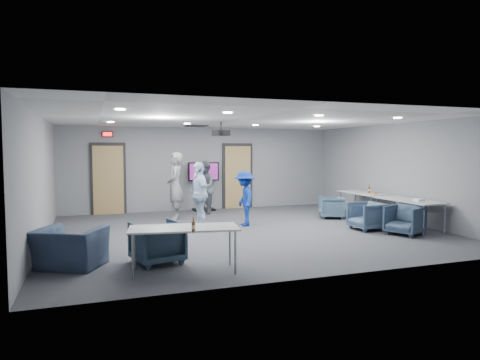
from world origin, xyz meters
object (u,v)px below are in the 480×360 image
object	(u,v)px
chair_right_a	(331,207)
chair_right_b	(367,216)
bottle_front	(194,227)
chair_front_b	(70,248)
person_d	(244,198)
chair_front_a	(157,242)
chair_right_c	(405,220)
tv_stand	(204,183)
person_a	(175,186)
table_right_b	(409,201)
table_front_left	(184,230)
bottle_right	(369,190)
person_b	(204,188)
table_right_a	(363,194)
projector	(221,133)
person_c	(199,195)

from	to	relation	value
chair_right_a	chair_right_b	bearing A→B (deg)	19.37
bottle_front	chair_front_b	bearing A→B (deg)	143.48
person_d	chair_front_a	size ratio (longest dim) A/B	1.77
chair_right_c	tv_stand	bearing A→B (deg)	-171.81
person_a	table_right_b	xyz separation A→B (m)	(5.26, -3.35, -0.26)
chair_right_c	table_front_left	distance (m)	5.64
chair_right_a	bottle_right	size ratio (longest dim) A/B	2.89
chair_right_b	chair_front_a	size ratio (longest dim) A/B	0.93
person_b	tv_stand	distance (m)	0.77
table_front_left	chair_right_b	bearing A→B (deg)	31.97
person_b	chair_front_a	xyz separation A→B (m)	(-2.24, -5.32, -0.45)
chair_front_a	table_right_a	world-z (taller)	chair_front_a
bottle_front	tv_stand	xyz separation A→B (m)	(2.03, 7.20, 0.08)
bottle_right	tv_stand	distance (m)	5.17
person_a	tv_stand	distance (m)	1.91
table_front_left	projector	bearing A→B (deg)	73.91
person_d	bottle_front	bearing A→B (deg)	-20.36
table_front_left	tv_stand	xyz separation A→B (m)	(2.08, 6.75, 0.21)
chair_front_a	person_b	bearing A→B (deg)	-126.98
table_front_left	bottle_right	distance (m)	7.23
chair_right_c	person_a	bearing A→B (deg)	-154.52
chair_right_b	chair_right_a	bearing A→B (deg)	174.59
table_front_left	person_d	bearing A→B (deg)	66.34
bottle_front	projector	world-z (taller)	projector
chair_front_b	person_b	bearing A→B (deg)	-98.02
chair_right_c	table_front_left	size ratio (longest dim) A/B	0.41
person_a	person_d	bearing A→B (deg)	55.60
tv_stand	bottle_right	bearing A→B (deg)	-36.59
chair_front_b	table_right_b	bearing A→B (deg)	-144.91
person_b	bottle_right	bearing A→B (deg)	75.20
bottle_front	bottle_right	xyz separation A→B (m)	(6.18, 4.12, 0.01)
chair_right_b	table_right_b	bearing A→B (deg)	80.01
bottle_front	chair_right_c	bearing A→B (deg)	17.83
person_c	bottle_front	size ratio (longest dim) A/B	7.54
bottle_right	tv_stand	xyz separation A→B (m)	(-4.15, 3.08, 0.08)
bottle_front	chair_front_a	bearing A→B (deg)	108.59
person_c	chair_front_b	distance (m)	4.19
table_right_a	table_front_left	world-z (taller)	same
person_b	chair_front_b	bearing A→B (deg)	-22.00
table_right_a	person_a	bearing A→B (deg)	74.60
chair_front_b	person_a	bearing A→B (deg)	-93.26
person_c	chair_front_b	xyz separation A→B (m)	(-2.95, -2.94, -0.50)
person_c	projector	size ratio (longest dim) A/B	3.86
person_d	tv_stand	size ratio (longest dim) A/B	0.91
person_a	tv_stand	size ratio (longest dim) A/B	1.21
person_c	bottle_front	bearing A→B (deg)	-22.29
chair_right_a	chair_front_a	size ratio (longest dim) A/B	0.85
table_right_b	projector	bearing A→B (deg)	68.26
table_right_a	table_right_b	distance (m)	1.90
person_c	chair_front_a	size ratio (longest dim) A/B	2.07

